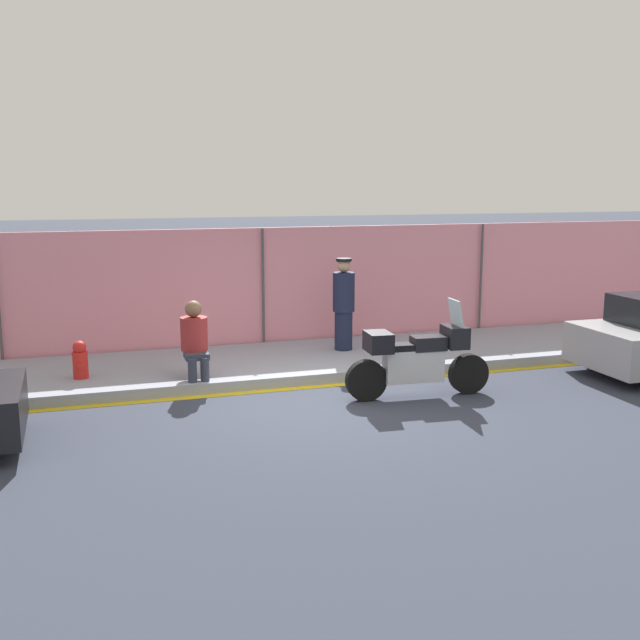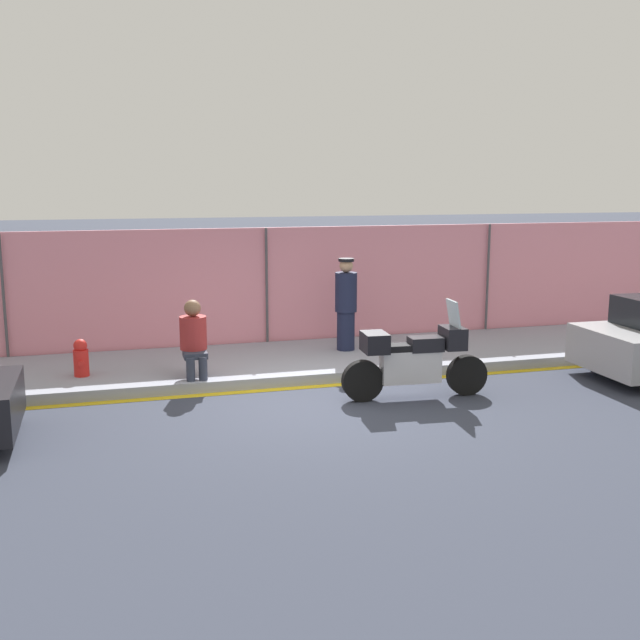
{
  "view_description": "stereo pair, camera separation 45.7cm",
  "coord_description": "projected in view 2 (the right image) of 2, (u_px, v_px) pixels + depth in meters",
  "views": [
    {
      "loc": [
        -3.37,
        -10.37,
        3.32
      ],
      "look_at": [
        0.5,
        1.69,
        0.97
      ],
      "focal_mm": 42.0,
      "sensor_mm": 36.0,
      "label": 1
    },
    {
      "loc": [
        -2.93,
        -10.5,
        3.32
      ],
      "look_at": [
        0.5,
        1.69,
        0.97
      ],
      "focal_mm": 42.0,
      "sensor_mm": 36.0,
      "label": 2
    }
  ],
  "objects": [
    {
      "name": "motorcycle",
      "position": [
        414.0,
        359.0,
        11.52
      ],
      "size": [
        2.34,
        0.6,
        1.52
      ],
      "rotation": [
        0.0,
        0.0,
        -0.07
      ],
      "color": "black",
      "rests_on": "ground_plane"
    },
    {
      "name": "fire_hydrant",
      "position": [
        81.0,
        358.0,
        12.2
      ],
      "size": [
        0.24,
        0.3,
        0.62
      ],
      "color": "red",
      "rests_on": "sidewalk"
    },
    {
      "name": "sidewalk",
      "position": [
        283.0,
        362.0,
        13.59
      ],
      "size": [
        35.71,
        2.75,
        0.18
      ],
      "color": "#8E93A3",
      "rests_on": "ground_plane"
    },
    {
      "name": "ground_plane",
      "position": [
        319.0,
        404.0,
        11.32
      ],
      "size": [
        120.0,
        120.0,
        0.0
      ],
      "primitive_type": "plane",
      "color": "#333847"
    },
    {
      "name": "officer_standing",
      "position": [
        346.0,
        304.0,
        14.01
      ],
      "size": [
        0.41,
        0.41,
        1.74
      ],
      "color": "#191E38",
      "rests_on": "sidewalk"
    },
    {
      "name": "storefront_fence",
      "position": [
        266.0,
        289.0,
        14.77
      ],
      "size": [
        33.93,
        0.17,
        2.43
      ],
      "color": "pink",
      "rests_on": "ground_plane"
    },
    {
      "name": "person_seated_on_curb",
      "position": [
        194.0,
        335.0,
        12.16
      ],
      "size": [
        0.44,
        0.67,
        1.25
      ],
      "color": "#2D3342",
      "rests_on": "sidewalk"
    },
    {
      "name": "curb_paint_stripe",
      "position": [
        303.0,
        387.0,
        12.22
      ],
      "size": [
        35.71,
        0.18,
        0.01
      ],
      "color": "gold",
      "rests_on": "ground_plane"
    }
  ]
}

